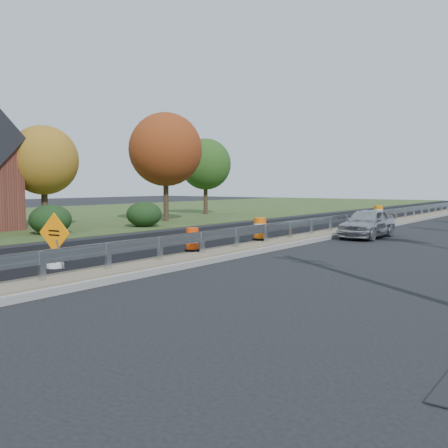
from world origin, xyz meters
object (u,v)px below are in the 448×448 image
Objects in this scene: barrel_median_far at (378,213)px; car_silver at (367,223)px; barrel_median_mid at (260,229)px; caution_sign at (55,254)px; barrel_median_near at (192,240)px.

barrel_median_far is 0.24× the size of car_silver.
car_silver reaches higher than barrel_median_mid.
barrel_median_mid is at bearing 67.25° from caution_sign.
caution_sign reaches higher than barrel_median_far.
car_silver is (4.31, 13.99, 0.27)m from caution_sign.
caution_sign is 8.59m from barrel_median_mid.
barrel_median_mid is 0.23× the size of car_silver.
caution_sign reaches higher than barrel_median_mid.
barrel_median_mid is (1.91, 8.37, 0.25)m from caution_sign.
car_silver is (2.40, -8.21, -0.00)m from barrel_median_far.
car_silver is at bearing 76.37° from barrel_median_near.
barrel_median_far is (1.91, 22.20, 0.27)m from caution_sign.
barrel_median_mid is 0.95× the size of barrel_median_far.
barrel_median_near is (1.91, 4.10, 0.19)m from caution_sign.
caution_sign is at bearing -107.57° from car_silver.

